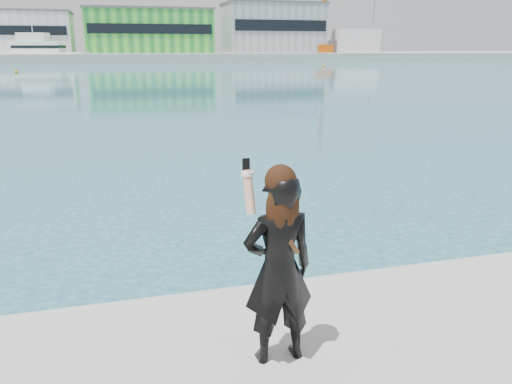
{
  "coord_description": "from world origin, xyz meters",
  "views": [
    {
      "loc": [
        -0.63,
        -3.94,
        3.37
      ],
      "look_at": [
        0.53,
        0.32,
        2.09
      ],
      "focal_mm": 35.0,
      "sensor_mm": 36.0,
      "label": 1
    }
  ],
  "objects_px": {
    "dock_crane": "(329,0)",
    "buoy_near": "(323,67)",
    "buoy_far": "(17,73)",
    "woman": "(279,264)",
    "motor_yacht": "(42,52)"
  },
  "relations": [
    {
      "from": "dock_crane",
      "to": "woman",
      "type": "xyz_separation_m",
      "value": [
        -52.67,
        -122.38,
        -13.39
      ]
    },
    {
      "from": "motor_yacht",
      "to": "buoy_far",
      "type": "relative_size",
      "value": 37.04
    },
    {
      "from": "buoy_far",
      "to": "woman",
      "type": "relative_size",
      "value": 0.29
    },
    {
      "from": "woman",
      "to": "motor_yacht",
      "type": "bearing_deg",
      "value": -84.1
    },
    {
      "from": "dock_crane",
      "to": "buoy_near",
      "type": "xyz_separation_m",
      "value": [
        -17.31,
        -38.98,
        -15.07
      ]
    },
    {
      "from": "dock_crane",
      "to": "motor_yacht",
      "type": "xyz_separation_m",
      "value": [
        -68.88,
        -6.85,
        -12.72
      ]
    },
    {
      "from": "dock_crane",
      "to": "woman",
      "type": "bearing_deg",
      "value": -113.29
    },
    {
      "from": "woman",
      "to": "buoy_far",
      "type": "bearing_deg",
      "value": -80.94
    },
    {
      "from": "buoy_near",
      "to": "woman",
      "type": "height_order",
      "value": "woman"
    },
    {
      "from": "motor_yacht",
      "to": "woman",
      "type": "bearing_deg",
      "value": -66.01
    },
    {
      "from": "dock_crane",
      "to": "buoy_near",
      "type": "relative_size",
      "value": 48.0
    },
    {
      "from": "buoy_far",
      "to": "woman",
      "type": "bearing_deg",
      "value": -78.85
    },
    {
      "from": "motor_yacht",
      "to": "buoy_far",
      "type": "distance_m",
      "value": 43.23
    },
    {
      "from": "buoy_far",
      "to": "woman",
      "type": "distance_m",
      "value": 73.82
    },
    {
      "from": "dock_crane",
      "to": "buoy_near",
      "type": "height_order",
      "value": "dock_crane"
    }
  ]
}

